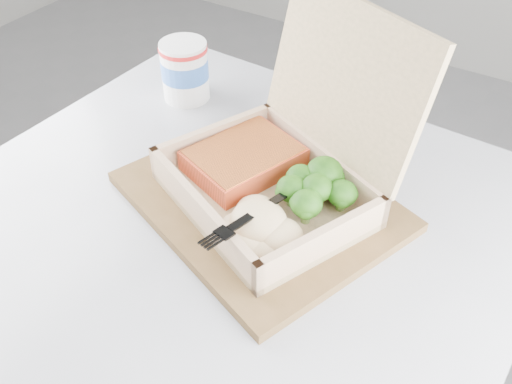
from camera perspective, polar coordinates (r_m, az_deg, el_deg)
The scene contains 9 objects.
cafe_table at distance 0.84m, azimuth -3.34°, elevation -11.94°, with size 0.74×0.74×0.70m.
serving_tray at distance 0.72m, azimuth 0.42°, elevation -0.90°, with size 0.32×0.26×0.01m, color brown.
takeout_container at distance 0.70m, azimuth 3.48°, elevation 3.71°, with size 0.32×0.31×0.23m.
salmon_fillet at distance 0.74m, azimuth -1.23°, elevation 3.28°, with size 0.10×0.14×0.03m, color #EE4E2E.
broccoli_pile at distance 0.68m, azimuth 6.06°, elevation -0.23°, with size 0.10×0.10×0.04m, color #367E1C, non-canonical shape.
mashed_potatoes at distance 0.65m, azimuth 0.22°, elevation -2.91°, with size 0.11×0.09×0.04m, color beige.
plastic_fork at distance 0.65m, azimuth 1.32°, elevation -1.09°, with size 0.04×0.14×0.01m.
paper_cup at distance 0.91m, azimuth -7.14°, elevation 12.10°, with size 0.08×0.08×0.09m.
receipt at distance 0.85m, azimuth 10.30°, elevation 5.11°, with size 0.07×0.13×0.00m, color white.
Camera 1 is at (0.35, -0.26, 1.19)m, focal length 40.00 mm.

